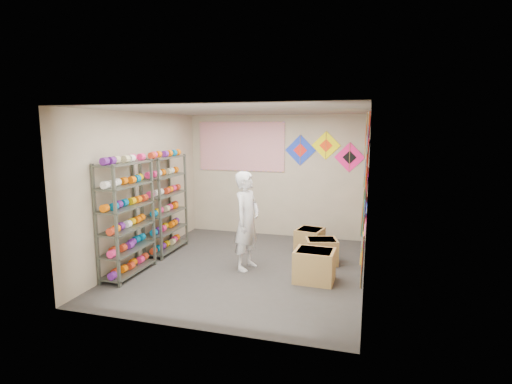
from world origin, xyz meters
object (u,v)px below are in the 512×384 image
(carton_b, at_px, (321,251))
(carton_c, at_px, (310,240))
(shopkeeper, at_px, (247,221))
(shelf_rack_front, at_px, (126,219))
(shelf_rack_back, at_px, (165,204))
(carton_a, at_px, (314,266))

(carton_b, bearing_deg, carton_c, 100.68)
(shopkeeper, bearing_deg, carton_c, -24.21)
(shelf_rack_front, height_order, carton_c, shelf_rack_front)
(shelf_rack_back, bearing_deg, carton_c, 15.46)
(shelf_rack_back, height_order, carton_a, shelf_rack_back)
(carton_a, xyz_separation_m, carton_c, (-0.30, 1.51, -0.03))
(shopkeeper, distance_m, carton_b, 1.50)
(carton_a, height_order, carton_c, carton_a)
(shelf_rack_back, bearing_deg, shelf_rack_front, -90.00)
(shelf_rack_front, bearing_deg, carton_a, 10.26)
(shelf_rack_front, distance_m, shopkeeper, 1.99)
(shelf_rack_front, xyz_separation_m, carton_c, (2.72, 2.05, -0.72))
(carton_a, xyz_separation_m, carton_b, (0.00, 0.89, -0.03))
(shelf_rack_back, relative_size, carton_a, 3.08)
(shopkeeper, bearing_deg, carton_a, -90.51)
(shelf_rack_back, height_order, carton_b, shelf_rack_back)
(shelf_rack_front, relative_size, shopkeeper, 1.12)
(carton_a, bearing_deg, shopkeeper, 170.02)
(carton_a, bearing_deg, shelf_rack_back, 168.65)
(carton_a, bearing_deg, shelf_rack_front, -167.08)
(shelf_rack_front, distance_m, carton_c, 3.49)
(shelf_rack_front, bearing_deg, shopkeeper, 24.26)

